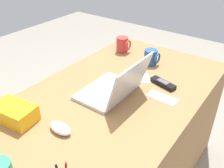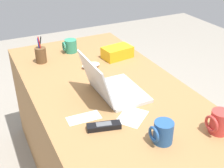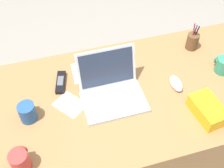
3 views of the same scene
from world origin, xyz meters
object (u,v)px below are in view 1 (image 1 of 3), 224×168
laptop (114,88)px  coffee_mug_white (123,45)px  snack_bag (15,113)px  computer_mouse (60,128)px  coffee_mug_tall (151,57)px  cordless_phone (163,83)px

laptop → coffee_mug_white: 0.55m
snack_bag → computer_mouse: bearing=106.4°
coffee_mug_tall → cordless_phone: 0.26m
cordless_phone → coffee_mug_tall: bearing=-136.3°
coffee_mug_white → coffee_mug_tall: size_ratio=1.09×
computer_mouse → snack_bag: size_ratio=0.60×
computer_mouse → cordless_phone: size_ratio=0.74×
coffee_mug_tall → cordless_phone: size_ratio=0.62×
laptop → snack_bag: laptop is taller
coffee_mug_tall → cordless_phone: (0.19, 0.18, -0.04)m
cordless_phone → snack_bag: (0.65, -0.40, 0.03)m
snack_bag → coffee_mug_white: bearing=-178.3°
laptop → coffee_mug_white: size_ratio=3.01×
laptop → cordless_phone: size_ratio=2.02×
coffee_mug_white → coffee_mug_tall: 0.26m
coffee_mug_white → coffee_mug_tall: (0.05, 0.25, -0.00)m
coffee_mug_white → coffee_mug_tall: bearing=78.0°
laptop → computer_mouse: 0.35m
cordless_phone → laptop: bearing=-33.7°
coffee_mug_white → cordless_phone: (0.24, 0.43, -0.04)m
laptop → computer_mouse: (0.35, -0.03, -0.03)m
laptop → computer_mouse: size_ratio=2.74×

